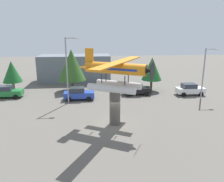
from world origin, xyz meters
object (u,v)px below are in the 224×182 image
(tree_center_back, at_px, (152,69))
(car_far_black, at_px, (136,89))
(streetlight_secondary, at_px, (205,70))
(tree_west, at_px, (12,72))
(car_near_green, at_px, (7,92))
(car_distant_white, at_px, (190,89))
(storefront_building, at_px, (75,68))
(car_mid_blue, at_px, (79,94))
(streetlight_primary, at_px, (68,66))
(tree_east, at_px, (72,65))
(display_pedestal, at_px, (115,107))
(floatplane_monument, at_px, (116,73))

(tree_center_back, bearing_deg, car_far_black, -144.43)
(streetlight_secondary, height_order, tree_west, streetlight_secondary)
(car_near_green, distance_m, car_distant_white, 26.99)
(storefront_building, bearing_deg, car_mid_blue, -84.45)
(streetlight_secondary, bearing_deg, car_near_green, 172.66)
(car_far_black, relative_size, tree_center_back, 0.78)
(car_far_black, bearing_deg, car_mid_blue, -168.49)
(car_far_black, distance_m, storefront_building, 15.04)
(car_near_green, distance_m, car_far_black, 18.93)
(streetlight_primary, height_order, tree_east, streetlight_primary)
(car_distant_white, height_order, tree_west, tree_west)
(car_distant_white, xyz_separation_m, storefront_building, (-17.85, 12.20, 1.61))
(streetlight_primary, relative_size, tree_east, 1.29)
(car_near_green, distance_m, tree_center_back, 22.04)
(display_pedestal, height_order, streetlight_secondary, streetlight_secondary)
(display_pedestal, distance_m, floatplane_monument, 3.49)
(car_distant_white, height_order, streetlight_secondary, streetlight_secondary)
(tree_east, bearing_deg, car_near_green, -161.74)
(car_distant_white, xyz_separation_m, streetlight_primary, (-17.71, -2.31, 4.06))
(car_near_green, height_order, car_far_black, same)
(streetlight_secondary, xyz_separation_m, tree_east, (-18.59, 6.60, 0.02))
(streetlight_primary, distance_m, tree_west, 11.84)
(tree_west, bearing_deg, tree_center_back, -4.30)
(tree_east, distance_m, tree_center_back, 12.72)
(car_near_green, relative_size, streetlight_secondary, 0.59)
(car_distant_white, bearing_deg, streetlight_secondary, -71.63)
(car_near_green, bearing_deg, display_pedestal, -37.25)
(car_distant_white, bearing_deg, car_far_black, 173.46)
(streetlight_primary, xyz_separation_m, tree_west, (-9.44, 6.94, -1.71))
(car_far_black, height_order, streetlight_primary, streetlight_primary)
(display_pedestal, height_order, car_distant_white, display_pedestal)
(car_far_black, xyz_separation_m, storefront_building, (-9.82, 11.28, 1.61))
(display_pedestal, xyz_separation_m, floatplane_monument, (0.11, -0.06, 3.48))
(car_distant_white, xyz_separation_m, tree_west, (-27.14, 4.63, 2.34))
(floatplane_monument, distance_m, car_far_black, 12.44)
(streetlight_secondary, relative_size, tree_center_back, 1.32)
(car_mid_blue, bearing_deg, floatplane_monument, -65.01)
(car_far_black, height_order, storefront_building, storefront_building)
(streetlight_secondary, relative_size, tree_west, 1.46)
(floatplane_monument, bearing_deg, display_pedestal, 180.00)
(car_near_green, height_order, car_distant_white, same)
(car_far_black, bearing_deg, floatplane_monument, -111.93)
(car_far_black, relative_size, tree_east, 0.63)
(storefront_building, height_order, tree_center_back, tree_center_back)
(car_mid_blue, xyz_separation_m, car_distant_white, (16.59, 0.82, 0.00))
(display_pedestal, bearing_deg, car_distant_white, 38.12)
(streetlight_secondary, distance_m, tree_east, 19.73)
(streetlight_secondary, xyz_separation_m, tree_west, (-27.93, 7.00, -0.96))
(car_mid_blue, bearing_deg, car_far_black, 11.51)
(floatplane_monument, xyz_separation_m, car_far_black, (4.34, 10.79, -4.42))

